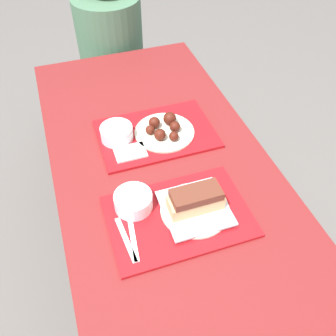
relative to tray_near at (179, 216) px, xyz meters
The scene contains 14 objects.
ground_plane 0.76m from the tray_near, 83.11° to the left, with size 12.00×12.00×0.00m, color #605B56.
picnic_table 0.24m from the tray_near, 83.11° to the left, with size 0.79×1.74×0.73m.
picnic_bench_far 1.35m from the tray_near, 88.86° to the left, with size 0.75×0.28×0.45m.
tray_near is the anchor object (origin of this frame).
tray_far 0.41m from the tray_near, 82.74° to the left, with size 0.45×0.31×0.01m.
bowl_coleslaw_near 0.15m from the tray_near, 147.82° to the left, with size 0.12×0.12×0.06m.
brisket_sandwich_plate 0.07m from the tray_near, ahead, with size 0.22×0.22×0.09m.
plastic_fork_near 0.19m from the tray_near, 168.66° to the right, with size 0.03×0.17×0.00m.
plastic_knife_near 0.17m from the tray_near, 167.16° to the right, with size 0.04×0.17×0.00m.
condiment_packet 0.07m from the tray_near, 96.28° to the left, with size 0.04×0.03×0.01m.
bowl_coleslaw_far 0.44m from the tray_near, 103.45° to the left, with size 0.12×0.12×0.06m.
wings_plate_far 0.41m from the tray_near, 78.21° to the left, with size 0.24×0.24×0.06m.
napkin_far 0.34m from the tray_near, 102.75° to the left, with size 0.12×0.08×0.01m.
person_seated_across 1.31m from the tray_near, 87.42° to the left, with size 0.37×0.37×0.67m.
Camera 1 is at (-0.29, -0.89, 1.71)m, focal length 40.00 mm.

